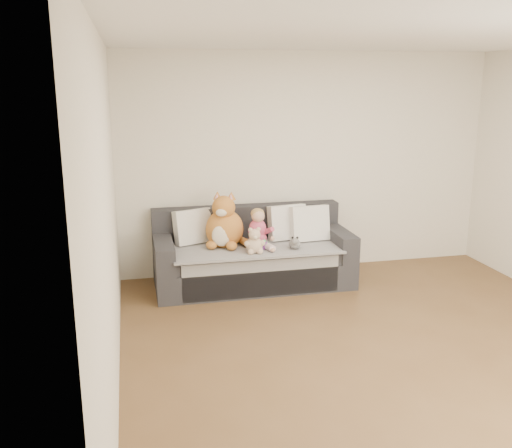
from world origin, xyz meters
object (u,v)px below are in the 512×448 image
at_px(toddler, 259,231).
at_px(plush_cat, 224,226).
at_px(sippy_cup, 264,244).
at_px(sofa, 252,257).
at_px(teddy_bear, 255,243).

height_order(toddler, plush_cat, plush_cat).
bearing_deg(plush_cat, sippy_cup, -6.08).
height_order(toddler, sippy_cup, toddler).
bearing_deg(sippy_cup, plush_cat, 152.08).
relative_size(sofa, sippy_cup, 19.26).
bearing_deg(sofa, sippy_cup, -70.77).
distance_m(sofa, toddler, 0.36).
bearing_deg(plush_cat, teddy_bear, -28.87).
xyz_separation_m(teddy_bear, sippy_cup, (0.13, 0.11, -0.05)).
bearing_deg(toddler, plush_cat, 162.59).
xyz_separation_m(sofa, sippy_cup, (0.08, -0.24, 0.22)).
relative_size(sofa, teddy_bear, 7.66).
bearing_deg(sippy_cup, sofa, 109.23).
xyz_separation_m(plush_cat, teddy_bear, (0.27, -0.33, -0.12)).
xyz_separation_m(sofa, plush_cat, (-0.32, -0.02, 0.40)).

